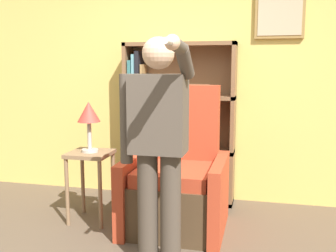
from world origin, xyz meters
TOP-DOWN VIEW (x-y plane):
  - wall_back at (0.01, 2.03)m, footprint 8.00×0.11m
  - bookcase at (-0.19, 1.87)m, footprint 1.19×0.28m
  - armchair at (0.05, 1.15)m, footprint 0.89×0.85m
  - person_standing at (0.08, 0.36)m, footprint 0.54×0.78m
  - side_table at (-0.77, 1.08)m, footprint 0.39×0.39m
  - table_lamp at (-0.77, 1.08)m, footprint 0.21×0.21m

SIDE VIEW (x-z plane):
  - armchair at x=0.05m, z-range -0.25..1.05m
  - side_table at x=-0.77m, z-range 0.19..0.87m
  - bookcase at x=-0.19m, z-range -0.02..1.70m
  - person_standing at x=0.08m, z-range 0.12..1.79m
  - table_lamp at x=-0.77m, z-range 0.79..1.26m
  - wall_back at x=0.01m, z-range 0.01..2.81m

